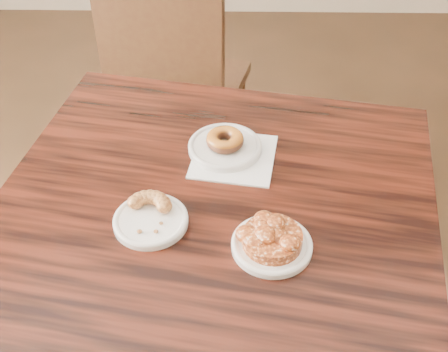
{
  "coord_description": "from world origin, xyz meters",
  "views": [
    {
      "loc": [
        -0.15,
        -0.78,
        1.54
      ],
      "look_at": [
        -0.17,
        0.05,
        0.8
      ],
      "focal_mm": 45.0,
      "sensor_mm": 36.0,
      "label": 1
    }
  ],
  "objects_px": {
    "chair_far": "(183,87)",
    "apple_fritter": "(272,237)",
    "cafe_table": "(214,318)",
    "glazed_donut": "(225,140)",
    "cruller_fragment": "(150,214)"
  },
  "relations": [
    {
      "from": "chair_far",
      "to": "apple_fritter",
      "type": "xyz_separation_m",
      "value": [
        0.25,
        -1.02,
        0.33
      ]
    },
    {
      "from": "glazed_donut",
      "to": "cruller_fragment",
      "type": "xyz_separation_m",
      "value": [
        -0.14,
        -0.23,
        -0.01
      ]
    },
    {
      "from": "cafe_table",
      "to": "cruller_fragment",
      "type": "distance_m",
      "value": 0.42
    },
    {
      "from": "cafe_table",
      "to": "glazed_donut",
      "type": "height_order",
      "value": "glazed_donut"
    },
    {
      "from": "glazed_donut",
      "to": "apple_fritter",
      "type": "xyz_separation_m",
      "value": [
        0.09,
        -0.28,
        -0.0
      ]
    },
    {
      "from": "cafe_table",
      "to": "apple_fritter",
      "type": "distance_m",
      "value": 0.43
    },
    {
      "from": "glazed_donut",
      "to": "apple_fritter",
      "type": "distance_m",
      "value": 0.3
    },
    {
      "from": "apple_fritter",
      "to": "cruller_fragment",
      "type": "bearing_deg",
      "value": 165.78
    },
    {
      "from": "cafe_table",
      "to": "cruller_fragment",
      "type": "height_order",
      "value": "cruller_fragment"
    },
    {
      "from": "chair_far",
      "to": "cruller_fragment",
      "type": "distance_m",
      "value": 1.01
    },
    {
      "from": "cafe_table",
      "to": "chair_far",
      "type": "distance_m",
      "value": 0.93
    },
    {
      "from": "glazed_donut",
      "to": "cruller_fragment",
      "type": "height_order",
      "value": "glazed_donut"
    },
    {
      "from": "chair_far",
      "to": "apple_fritter",
      "type": "bearing_deg",
      "value": 118.43
    },
    {
      "from": "glazed_donut",
      "to": "cruller_fragment",
      "type": "distance_m",
      "value": 0.27
    },
    {
      "from": "chair_far",
      "to": "cruller_fragment",
      "type": "relative_size",
      "value": 8.65
    }
  ]
}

